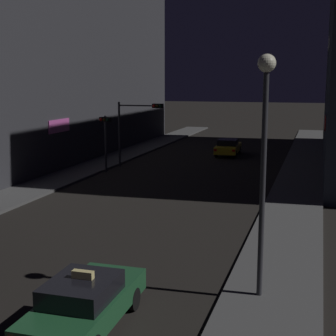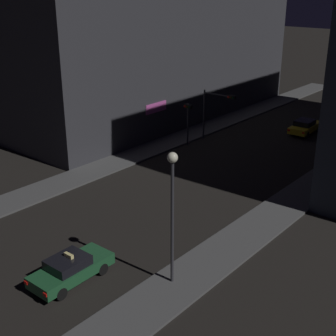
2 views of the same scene
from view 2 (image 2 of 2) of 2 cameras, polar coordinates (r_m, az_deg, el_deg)
sidewalk_left at (r=45.97m, az=1.06°, el=3.44°), size 2.90×67.32×0.15m
sidewalk_right at (r=38.96m, az=18.29°, el=-1.11°), size 2.90×67.32×0.15m
building_facade_left at (r=53.03m, az=-1.26°, el=15.82°), size 11.87×35.26×18.12m
taxi at (r=25.20m, az=-11.56°, el=-11.70°), size 1.87×4.47×1.62m
far_car at (r=49.77m, az=16.07°, el=4.81°), size 1.98×4.52×1.42m
traffic_light_overhead at (r=44.81m, az=5.75°, el=7.42°), size 3.50×0.41×4.82m
traffic_light_left_kerb at (r=43.78m, az=2.38°, el=6.25°), size 0.80×0.42×3.96m
street_lamp_near_block at (r=22.48m, az=0.52°, el=-3.36°), size 0.51×0.51×6.94m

